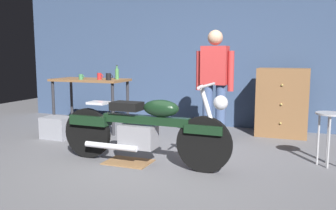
# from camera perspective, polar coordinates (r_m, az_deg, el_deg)

# --- Properties ---
(ground_plane) EXTENTS (12.00, 12.00, 0.00)m
(ground_plane) POSITION_cam_1_polar(r_m,az_deg,el_deg) (4.29, -2.88, -9.88)
(ground_plane) COLOR slate
(back_wall) EXTENTS (8.00, 0.12, 3.10)m
(back_wall) POSITION_cam_1_polar(r_m,az_deg,el_deg) (6.74, 6.91, 9.92)
(back_wall) COLOR #384C70
(back_wall) RESTS_ON ground_plane
(workbench) EXTENTS (1.30, 0.64, 0.90)m
(workbench) POSITION_cam_1_polar(r_m,az_deg,el_deg) (6.40, -12.21, 3.07)
(workbench) COLOR brown
(workbench) RESTS_ON ground_plane
(motorcycle) EXTENTS (2.19, 0.60, 1.00)m
(motorcycle) POSITION_cam_1_polar(r_m,az_deg,el_deg) (4.31, -3.98, -3.64)
(motorcycle) COLOR black
(motorcycle) RESTS_ON ground_plane
(person_standing) EXTENTS (0.57, 0.23, 1.67)m
(person_standing) POSITION_cam_1_polar(r_m,az_deg,el_deg) (5.35, 7.37, 3.73)
(person_standing) COLOR #425784
(person_standing) RESTS_ON ground_plane
(shop_stool) EXTENTS (0.32, 0.32, 0.64)m
(shop_stool) POSITION_cam_1_polar(r_m,az_deg,el_deg) (4.65, 24.16, -2.85)
(shop_stool) COLOR #B2B2B7
(shop_stool) RESTS_ON ground_plane
(wooden_dresser) EXTENTS (0.80, 0.47, 1.10)m
(wooden_dresser) POSITION_cam_1_polar(r_m,az_deg,el_deg) (6.09, 17.64, 0.38)
(wooden_dresser) COLOR brown
(wooden_dresser) RESTS_ON ground_plane
(drip_tray) EXTENTS (0.56, 0.40, 0.01)m
(drip_tray) POSITION_cam_1_polar(r_m,az_deg,el_deg) (4.51, -6.30, -8.95)
(drip_tray) COLOR olive
(drip_tray) RESTS_ON ground_plane
(storage_bin) EXTENTS (0.44, 0.32, 0.34)m
(storage_bin) POSITION_cam_1_polar(r_m,az_deg,el_deg) (5.97, -17.20, -3.44)
(storage_bin) COLOR gray
(storage_bin) RESTS_ON ground_plane
(mug_red_diner) EXTENTS (0.11, 0.07, 0.11)m
(mug_red_diner) POSITION_cam_1_polar(r_m,az_deg,el_deg) (6.13, -10.79, 4.48)
(mug_red_diner) COLOR red
(mug_red_diner) RESTS_ON workbench
(mug_green_speckled) EXTENTS (0.10, 0.07, 0.09)m
(mug_green_speckled) POSITION_cam_1_polar(r_m,az_deg,el_deg) (6.23, -13.61, 4.35)
(mug_green_speckled) COLOR #3D7F4C
(mug_green_speckled) RESTS_ON workbench
(mug_black_matte) EXTENTS (0.12, 0.09, 0.11)m
(mug_black_matte) POSITION_cam_1_polar(r_m,az_deg,el_deg) (5.97, -9.38, 4.44)
(mug_black_matte) COLOR black
(mug_black_matte) RESTS_ON workbench
(bottle) EXTENTS (0.06, 0.06, 0.24)m
(bottle) POSITION_cam_1_polar(r_m,az_deg,el_deg) (6.19, -8.08, 4.95)
(bottle) COLOR #4C8C4C
(bottle) RESTS_ON workbench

